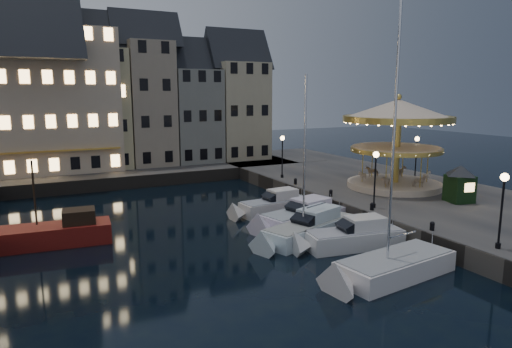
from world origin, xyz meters
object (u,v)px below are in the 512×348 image
carousel (397,127)px  ticket_kiosk (460,177)px  streetlamp_a (502,200)px  motorboat_d (299,218)px  red_fishing_boat (58,234)px  bollard_c (331,193)px  motorboat_a (388,269)px  motorboat_b (348,238)px  bollard_b (372,206)px  streetlamp_d (416,151)px  motorboat_c (306,230)px  motorboat_e (271,207)px  streetlamp_c (282,151)px  bollard_d (295,181)px  bollard_a (432,226)px  streetlamp_b (375,171)px

carousel → ticket_kiosk: size_ratio=2.90×
streetlamp_a → ticket_kiosk: bearing=49.9°
motorboat_d → red_fishing_boat: bearing=167.2°
bollard_c → motorboat_a: 13.80m
ticket_kiosk → motorboat_b: bearing=-171.6°
streetlamp_a → motorboat_b: streetlamp_a is taller
bollard_b → motorboat_b: motorboat_b is taller
streetlamp_d → motorboat_c: 19.53m
motorboat_e → streetlamp_c: bearing=54.6°
bollard_d → motorboat_d: 9.21m
streetlamp_a → motorboat_b: (-4.92, 6.66, -3.38)m
motorboat_d → bollard_a: bearing=-60.5°
streetlamp_c → carousel: 11.20m
motorboat_e → motorboat_d: bearing=-87.0°
streetlamp_d → motorboat_c: motorboat_c is taller
bollard_c → streetlamp_b: bearing=-82.4°
streetlamp_a → streetlamp_b: 10.00m
motorboat_d → motorboat_e: 3.91m
bollard_d → motorboat_b: motorboat_b is taller
motorboat_c → carousel: bearing=23.3°
motorboat_d → streetlamp_c: bearing=65.7°
streetlamp_c → streetlamp_d: 13.04m
streetlamp_b → streetlamp_d: size_ratio=1.00×
motorboat_c → carousel: size_ratio=1.21×
streetlamp_d → motorboat_d: bearing=-163.3°
bollard_c → motorboat_b: motorboat_b is taller
bollard_c → motorboat_d: size_ratio=0.07×
streetlamp_a → motorboat_e: 17.17m
motorboat_a → bollard_c: bearing=66.6°
bollard_c → motorboat_d: (-4.56, -2.44, -0.96)m
bollard_d → bollard_b: bearing=-90.0°
streetlamp_b → motorboat_c: bearing=-173.6°
streetlamp_a → motorboat_c: motorboat_c is taller
streetlamp_a → streetlamp_b: (0.00, 10.00, 0.00)m
motorboat_a → streetlamp_a: bearing=-17.1°
streetlamp_b → bollard_b: bearing=-140.2°
bollard_a → motorboat_a: size_ratio=0.04×
streetlamp_a → streetlamp_c: bearing=90.0°
bollard_c → motorboat_c: 7.80m
red_fishing_boat → carousel: (27.72, -0.86, 6.05)m
streetlamp_d → motorboat_e: bearing=-176.4°
red_fishing_boat → motorboat_d: bearing=-12.8°
streetlamp_c → red_fishing_boat: 22.82m
streetlamp_b → bollard_c: streetlamp_b is taller
streetlamp_c → streetlamp_d: same height
bollard_b → motorboat_d: size_ratio=0.07×
motorboat_b → carousel: carousel is taller
streetlamp_c → motorboat_e: 9.85m
bollard_a → motorboat_e: (-4.77, 11.96, -0.96)m
bollard_a → motorboat_e: size_ratio=0.08×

